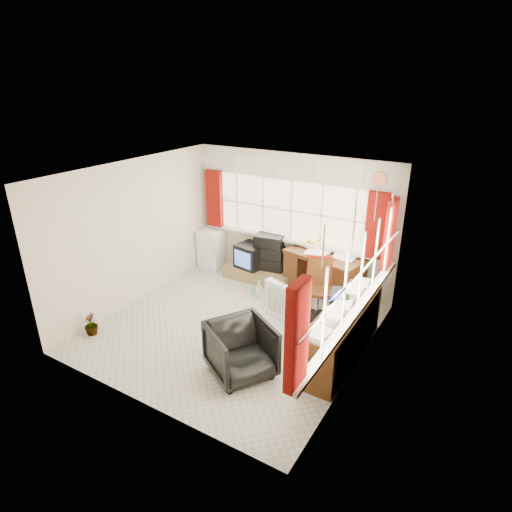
{
  "coord_description": "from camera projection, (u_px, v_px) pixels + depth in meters",
  "views": [
    {
      "loc": [
        3.34,
        -4.86,
        3.73
      ],
      "look_at": [
        0.09,
        0.55,
        1.08
      ],
      "focal_mm": 30.0,
      "sensor_mm": 36.0,
      "label": 1
    }
  ],
  "objects": [
    {
      "name": "ground",
      "position": [
        234.0,
        328.0,
        6.87
      ],
      "size": [
        4.0,
        4.0,
        0.0
      ],
      "primitive_type": "plane",
      "color": "beige",
      "rests_on": "ground"
    },
    {
      "name": "room_walls",
      "position": [
        231.0,
        241.0,
        6.29
      ],
      "size": [
        4.0,
        4.0,
        4.0
      ],
      "color": "beige",
      "rests_on": "ground"
    },
    {
      "name": "window_back",
      "position": [
        290.0,
        237.0,
        8.04
      ],
      "size": [
        3.7,
        0.12,
        3.6
      ],
      "color": "#FFF2C9",
      "rests_on": "room_walls"
    },
    {
      "name": "window_right",
      "position": [
        356.0,
        308.0,
        5.58
      ],
      "size": [
        0.12,
        3.7,
        3.6
      ],
      "color": "#FFF2C9",
      "rests_on": "room_walls"
    },
    {
      "name": "curtains",
      "position": [
        315.0,
        236.0,
        6.6
      ],
      "size": [
        3.83,
        3.83,
        1.15
      ],
      "color": "maroon",
      "rests_on": "room_walls"
    },
    {
      "name": "overhead_cabinets",
      "position": [
        322.0,
        185.0,
        6.31
      ],
      "size": [
        3.98,
        3.98,
        0.48
      ],
      "color": "silver",
      "rests_on": "room_walls"
    },
    {
      "name": "desk",
      "position": [
        324.0,
        273.0,
        7.75
      ],
      "size": [
        1.52,
        0.98,
        0.85
      ],
      "color": "#502C12",
      "rests_on": "ground"
    },
    {
      "name": "desk_lamp",
      "position": [
        324.0,
        244.0,
        7.3
      ],
      "size": [
        0.17,
        0.15,
        0.4
      ],
      "color": "#FFAF0A",
      "rests_on": "desk"
    },
    {
      "name": "task_chair",
      "position": [
        318.0,
        285.0,
        7.06
      ],
      "size": [
        0.55,
        0.57,
        1.03
      ],
      "color": "black",
      "rests_on": "ground"
    },
    {
      "name": "office_chair",
      "position": [
        241.0,
        350.0,
        5.68
      ],
      "size": [
        1.11,
        1.1,
        0.74
      ],
      "primitive_type": "imported",
      "rotation": [
        0.0,
        0.0,
        1.03
      ],
      "color": "black",
      "rests_on": "ground"
    },
    {
      "name": "radiator",
      "position": [
        279.0,
        303.0,
        7.1
      ],
      "size": [
        0.45,
        0.28,
        0.62
      ],
      "color": "white",
      "rests_on": "ground"
    },
    {
      "name": "credenza",
      "position": [
        342.0,
        331.0,
        6.06
      ],
      "size": [
        0.5,
        2.0,
        0.85
      ],
      "color": "#502C12",
      "rests_on": "ground"
    },
    {
      "name": "file_tray",
      "position": [
        340.0,
        295.0,
        6.18
      ],
      "size": [
        0.35,
        0.4,
        0.12
      ],
      "primitive_type": "cube",
      "rotation": [
        0.0,
        0.0,
        0.25
      ],
      "color": "black",
      "rests_on": "credenza"
    },
    {
      "name": "tv_bench",
      "position": [
        259.0,
        274.0,
        8.44
      ],
      "size": [
        1.4,
        0.5,
        0.25
      ],
      "primitive_type": "cube",
      "color": "#98794C",
      "rests_on": "ground"
    },
    {
      "name": "crt_tv",
      "position": [
        251.0,
        256.0,
        8.38
      ],
      "size": [
        0.59,
        0.56,
        0.47
      ],
      "color": "black",
      "rests_on": "tv_bench"
    },
    {
      "name": "hifi_stack",
      "position": [
        269.0,
        253.0,
        8.31
      ],
      "size": [
        0.71,
        0.51,
        0.68
      ],
      "color": "black",
      "rests_on": "tv_bench"
    },
    {
      "name": "mini_fridge",
      "position": [
        212.0,
        248.0,
        8.96
      ],
      "size": [
        0.49,
        0.49,
        0.81
      ],
      "color": "white",
      "rests_on": "ground"
    },
    {
      "name": "spray_bottle_a",
      "position": [
        259.0,
        289.0,
        7.76
      ],
      "size": [
        0.17,
        0.17,
        0.32
      ],
      "primitive_type": "imported",
      "rotation": [
        0.0,
        0.0,
        0.62
      ],
      "color": "silver",
      "rests_on": "ground"
    },
    {
      "name": "spray_bottle_b",
      "position": [
        254.0,
        290.0,
        7.91
      ],
      "size": [
        0.08,
        0.08,
        0.17
      ],
      "primitive_type": "imported",
      "rotation": [
        0.0,
        0.0,
        -0.07
      ],
      "color": "#80BFB0",
      "rests_on": "ground"
    },
    {
      "name": "flower_vase",
      "position": [
        91.0,
        324.0,
        6.64
      ],
      "size": [
        0.26,
        0.26,
        0.36
      ],
      "primitive_type": "imported",
      "rotation": [
        0.0,
        0.0,
        -0.37
      ],
      "color": "black",
      "rests_on": "ground"
    }
  ]
}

